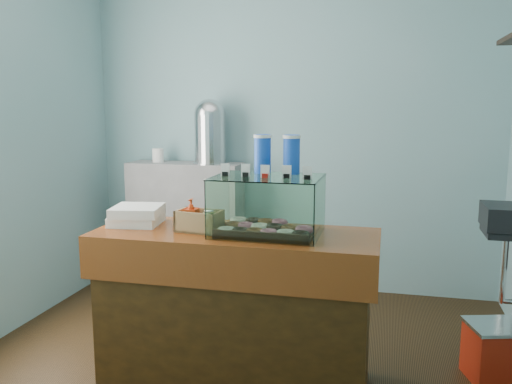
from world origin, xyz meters
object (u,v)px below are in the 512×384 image
(counter, at_px, (235,307))
(red_cooler, at_px, (501,352))
(coffee_urn, at_px, (210,130))
(display_case, at_px, (268,203))

(counter, height_order, red_cooler, counter)
(coffee_urn, height_order, red_cooler, coffee_urn)
(display_case, bearing_deg, red_cooler, 15.88)
(display_case, xyz_separation_m, coffee_urn, (-0.85, 1.53, 0.32))
(counter, height_order, coffee_urn, coffee_urn)
(coffee_urn, xyz_separation_m, red_cooler, (2.17, -1.18, -1.22))
(coffee_urn, distance_m, red_cooler, 2.75)
(counter, relative_size, display_case, 2.69)
(counter, distance_m, coffee_urn, 1.94)
(display_case, bearing_deg, coffee_urn, 119.68)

